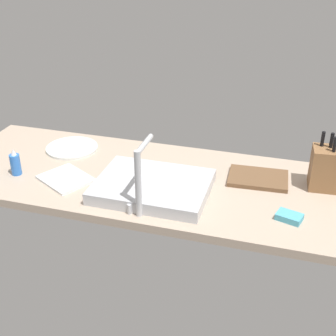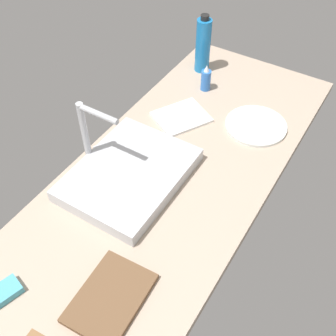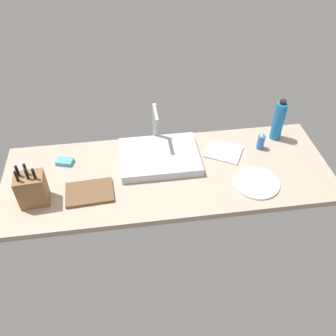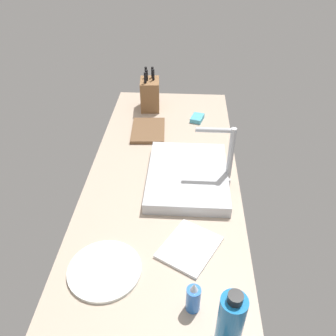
# 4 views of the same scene
# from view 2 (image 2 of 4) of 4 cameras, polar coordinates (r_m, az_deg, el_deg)

# --- Properties ---
(countertop_slab) EXTENTS (1.80, 0.66, 0.04)m
(countertop_slab) POSITION_cam_2_polar(r_m,az_deg,el_deg) (1.46, -0.94, -2.80)
(countertop_slab) COLOR tan
(countertop_slab) RESTS_ON ground
(sink_basin) EXTENTS (0.44, 0.34, 0.05)m
(sink_basin) POSITION_cam_2_polar(r_m,az_deg,el_deg) (1.45, -5.30, -0.88)
(sink_basin) COLOR #B7BABF
(sink_basin) RESTS_ON countertop_slab
(faucet) EXTENTS (0.06, 0.16, 0.26)m
(faucet) POSITION_cam_2_polar(r_m,az_deg,el_deg) (1.43, -10.74, 5.11)
(faucet) COLOR #B7BABF
(faucet) RESTS_ON countertop_slab
(cutting_board) EXTENTS (0.25, 0.18, 0.02)m
(cutting_board) POSITION_cam_2_polar(r_m,az_deg,el_deg) (1.22, -7.88, -17.13)
(cutting_board) COLOR brown
(cutting_board) RESTS_ON countertop_slab
(soap_bottle) EXTENTS (0.04, 0.04, 0.12)m
(soap_bottle) POSITION_cam_2_polar(r_m,az_deg,el_deg) (1.83, 5.18, 11.96)
(soap_bottle) COLOR blue
(soap_bottle) RESTS_ON countertop_slab
(water_bottle) EXTENTS (0.07, 0.07, 0.26)m
(water_bottle) POSITION_cam_2_polar(r_m,az_deg,el_deg) (1.92, 4.80, 16.35)
(water_bottle) COLOR #1970B7
(water_bottle) RESTS_ON countertop_slab
(dinner_plate) EXTENTS (0.24, 0.24, 0.01)m
(dinner_plate) POSITION_cam_2_polar(r_m,az_deg,el_deg) (1.69, 11.89, 5.69)
(dinner_plate) COLOR silver
(dinner_plate) RESTS_ON countertop_slab
(dish_towel) EXTENTS (0.26, 0.24, 0.01)m
(dish_towel) POSITION_cam_2_polar(r_m,az_deg,el_deg) (1.70, 1.83, 6.95)
(dish_towel) COLOR white
(dish_towel) RESTS_ON countertop_slab
(dish_sponge) EXTENTS (0.10, 0.08, 0.02)m
(dish_sponge) POSITION_cam_2_polar(r_m,az_deg,el_deg) (1.29, -21.40, -15.47)
(dish_sponge) COLOR #4CA3BC
(dish_sponge) RESTS_ON countertop_slab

